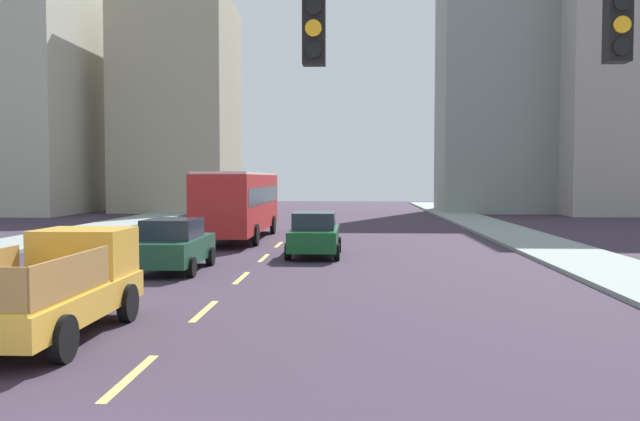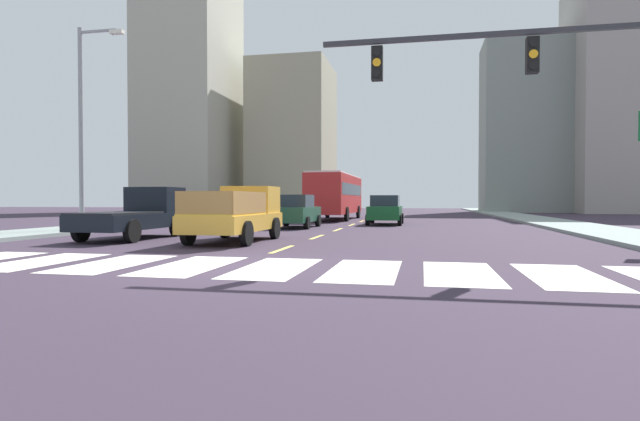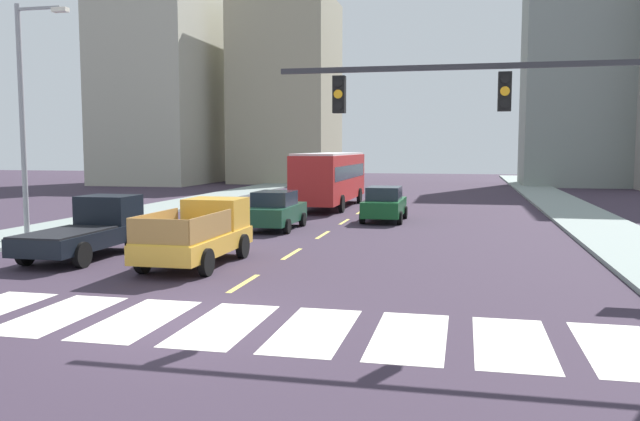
{
  "view_description": "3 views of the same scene",
  "coord_description": "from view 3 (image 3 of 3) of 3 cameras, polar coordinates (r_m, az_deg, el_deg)",
  "views": [
    {
      "loc": [
        3.41,
        -5.77,
        3.05
      ],
      "look_at": [
        2.22,
        17.56,
        1.89
      ],
      "focal_mm": 36.94,
      "sensor_mm": 36.0,
      "label": 1
    },
    {
      "loc": [
        4.04,
        -10.38,
        1.45
      ],
      "look_at": [
        -1.35,
        16.26,
        0.88
      ],
      "focal_mm": 28.49,
      "sensor_mm": 36.0,
      "label": 2
    },
    {
      "loc": [
        5.75,
        -12.39,
        3.64
      ],
      "look_at": [
        0.47,
        11.37,
        1.29
      ],
      "focal_mm": 36.53,
      "sensor_mm": 36.0,
      "label": 3
    }
  ],
  "objects": [
    {
      "name": "sedan_near_left",
      "position": [
        32.43,
        5.66,
        0.58
      ],
      "size": [
        2.02,
        4.4,
        1.72
      ],
      "rotation": [
        0.0,
        0.0,
        0.03
      ],
      "color": "#134E24",
      "rests_on": "ground"
    },
    {
      "name": "block_mid_left",
      "position": [
        67.04,
        22.37,
        10.61
      ],
      "size": [
        11.53,
        7.67,
        20.11
      ],
      "primitive_type": "cube",
      "color": "gray",
      "rests_on": "ground"
    },
    {
      "name": "crosswalk_stripe_8",
      "position": [
        12.95,
        16.48,
        -11.03
      ],
      "size": [
        1.41,
        3.46,
        0.01
      ],
      "primitive_type": "cube",
      "color": "silver",
      "rests_on": "ground"
    },
    {
      "name": "crosswalk_stripe_7",
      "position": [
        12.95,
        7.86,
        -10.85
      ],
      "size": [
        1.41,
        3.46,
        0.01
      ],
      "primitive_type": "cube",
      "color": "silver",
      "rests_on": "ground"
    },
    {
      "name": "pickup_dark",
      "position": [
        23.23,
        -19.47,
        -1.52
      ],
      "size": [
        2.18,
        5.2,
        1.96
      ],
      "rotation": [
        0.0,
        0.0,
        0.06
      ],
      "color": "black",
      "rests_on": "ground"
    },
    {
      "name": "lane_dash_3",
      "position": [
        32.12,
        2.15,
        -0.98
      ],
      "size": [
        0.16,
        2.4,
        0.01
      ],
      "primitive_type": "cube",
      "color": "#DDCA55",
      "rests_on": "ground"
    },
    {
      "name": "city_bus",
      "position": [
        39.62,
        0.93,
        3.08
      ],
      "size": [
        2.72,
        10.8,
        3.32
      ],
      "rotation": [
        0.0,
        0.0,
        -0.02
      ],
      "color": "red",
      "rests_on": "ground"
    },
    {
      "name": "block_mid_right",
      "position": [
        69.57,
        -2.92,
        10.4
      ],
      "size": [
        9.78,
        11.03,
        19.11
      ],
      "primitive_type": "cube",
      "color": "#9F997D",
      "rests_on": "ground"
    },
    {
      "name": "lane_dash_4",
      "position": [
        37.02,
        3.54,
        -0.12
      ],
      "size": [
        0.16,
        2.4,
        0.01
      ],
      "primitive_type": "cube",
      "color": "#DDCA55",
      "rests_on": "ground"
    },
    {
      "name": "lane_dash_6",
      "position": [
        46.89,
        5.46,
        1.05
      ],
      "size": [
        0.16,
        2.4,
        0.01
      ],
      "primitive_type": "cube",
      "color": "#DDCA55",
      "rests_on": "ground"
    },
    {
      "name": "sedan_mid",
      "position": [
        29.07,
        -3.93,
        0.02
      ],
      "size": [
        2.02,
        4.4,
        1.72
      ],
      "rotation": [
        0.0,
        0.0,
        -0.03
      ],
      "color": "#1B4731",
      "rests_on": "ground"
    },
    {
      "name": "crosswalk_stripe_9",
      "position": [
        13.23,
        24.92,
        -10.97
      ],
      "size": [
        1.41,
        3.46,
        0.01
      ],
      "primitive_type": "cube",
      "color": "silver",
      "rests_on": "ground"
    },
    {
      "name": "sidewalk_right",
      "position": [
        31.19,
        23.61,
        -1.51
      ],
      "size": [
        3.46,
        110.0,
        0.15
      ],
      "primitive_type": "cube",
      "color": "gray",
      "rests_on": "ground"
    },
    {
      "name": "crosswalk_stripe_5",
      "position": [
        13.78,
        -8.43,
        -9.85
      ],
      "size": [
        1.41,
        3.46,
        0.01
      ],
      "primitive_type": "cube",
      "color": "silver",
      "rests_on": "ground"
    },
    {
      "name": "lane_dash_2",
      "position": [
        27.26,
        0.25,
        -2.15
      ],
      "size": [
        0.16,
        2.4,
        0.01
      ],
      "primitive_type": "cube",
      "color": "#DDCA55",
      "rests_on": "ground"
    },
    {
      "name": "lane_dash_7",
      "position": [
        51.84,
        6.14,
        1.47
      ],
      "size": [
        0.16,
        2.4,
        0.01
      ],
      "primitive_type": "cube",
      "color": "#DDCA55",
      "rests_on": "ground"
    },
    {
      "name": "streetlight_left",
      "position": [
        27.32,
        -24.39,
        7.82
      ],
      "size": [
        2.2,
        0.28,
        9.0
      ],
      "color": "gray",
      "rests_on": "ground"
    },
    {
      "name": "crosswalk_stripe_4",
      "position": [
        14.55,
        -15.57,
        -9.16
      ],
      "size": [
        1.41,
        3.46,
        0.01
      ],
      "primitive_type": "cube",
      "color": "silver",
      "rests_on": "ground"
    },
    {
      "name": "sidewalk_left",
      "position": [
        35.27,
        -17.35,
        -0.53
      ],
      "size": [
        3.46,
        110.0,
        0.15
      ],
      "primitive_type": "cube",
      "color": "gray",
      "rests_on": "ground"
    },
    {
      "name": "crosswalk_stripe_3",
      "position": [
        15.53,
        -21.87,
        -8.43
      ],
      "size": [
        1.41,
        3.46,
        0.01
      ],
      "primitive_type": "cube",
      "color": "silver",
      "rests_on": "ground"
    },
    {
      "name": "traffic_signal_gantry",
      "position": [
        14.89,
        20.25,
        7.36
      ],
      "size": [
        9.19,
        0.27,
        6.0
      ],
      "color": "#2D2D33",
      "rests_on": "ground"
    },
    {
      "name": "ground_plane",
      "position": [
        14.14,
        -12.1,
        -9.53
      ],
      "size": [
        160.0,
        160.0,
        0.0
      ],
      "primitive_type": "plane",
      "color": "#352938"
    },
    {
      "name": "pickup_stakebed",
      "position": [
        20.91,
        -10.36,
        -2.0
      ],
      "size": [
        2.18,
        5.2,
        1.96
      ],
      "rotation": [
        0.0,
        0.0,
        0.03
      ],
      "color": "gold",
      "rests_on": "ground"
    },
    {
      "name": "crosswalk_stripe_6",
      "position": [
        13.23,
        -0.55,
        -10.44
      ],
      "size": [
        1.41,
        3.46,
        0.01
      ],
      "primitive_type": "cube",
      "color": "silver",
      "rests_on": "ground"
    },
    {
      "name": "lane_dash_1",
      "position": [
        22.45,
        -2.48,
        -3.81
      ],
      "size": [
        0.16,
        2.4,
        0.01
      ],
      "primitive_type": "cube",
      "color": "#DDCA55",
      "rests_on": "ground"
    },
    {
      "name": "lane_dash_0",
      "position": [
        17.75,
        -6.69,
        -6.35
      ],
      "size": [
        0.16,
        2.4,
        0.01
      ],
      "primitive_type": "cube",
      "color": "#DDCA55",
      "rests_on": "ground"
    },
    {
      "name": "lane_dash_5",
      "position": [
        41.95,
        4.62,
        0.53
      ],
      "size": [
        0.16,
        2.4,
        0.01
      ],
      "primitive_type": "cube",
      "color": "#DDCA55",
      "rests_on": "ground"
    }
  ]
}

